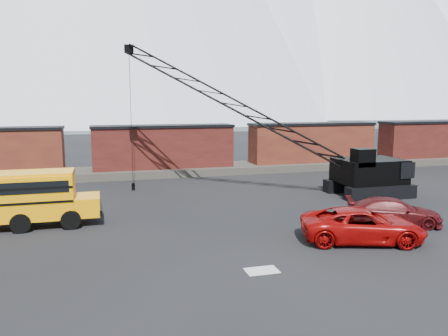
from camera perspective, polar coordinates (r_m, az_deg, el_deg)
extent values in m
plane|color=black|center=(22.55, 0.10, -9.75)|extent=(160.00, 160.00, 0.00)
cone|color=white|center=(410.20, 26.13, 16.92)|extent=(220.00, 220.00, 150.00)
cone|color=white|center=(350.64, -8.45, 20.05)|extent=(240.00, 240.00, 160.00)
cube|color=white|center=(360.66, -15.03, 9.16)|extent=(800.00, 80.00, 24.00)
cube|color=#4E4940|center=(43.51, -7.84, -0.36)|extent=(120.00, 5.00, 0.70)
cube|color=black|center=(43.43, -23.47, -0.16)|extent=(2.20, 2.40, 0.60)
cube|color=#511B17|center=(43.21, -7.91, 2.71)|extent=(13.50, 2.90, 4.00)
cube|color=black|center=(43.04, -7.97, 5.43)|extent=(13.70, 3.10, 0.25)
cube|color=black|center=(43.05, -13.41, 0.26)|extent=(2.20, 2.40, 0.60)
cube|color=black|center=(44.18, -2.46, 0.70)|extent=(2.20, 2.40, 0.60)
cube|color=#451813|center=(48.06, 11.37, 3.22)|extent=(13.50, 2.90, 4.00)
cube|color=black|center=(47.92, 11.44, 5.66)|extent=(13.70, 3.10, 0.25)
cube|color=black|center=(46.50, 6.69, 1.05)|extent=(2.20, 2.40, 0.60)
cube|color=black|center=(50.29, 15.58, 1.36)|extent=(2.20, 2.40, 0.60)
cube|color=#511B17|center=(57.14, 25.83, 3.37)|extent=(13.50, 2.90, 4.00)
cube|color=black|center=(57.02, 25.97, 5.42)|extent=(13.70, 3.10, 0.25)
cube|color=black|center=(54.62, 22.41, 1.58)|extent=(2.20, 2.40, 0.60)
cube|color=silver|center=(19.13, 4.96, -13.20)|extent=(1.40, 0.90, 0.02)
cube|color=#FF9F05|center=(27.08, -17.59, -4.59)|extent=(1.60, 2.30, 1.10)
cube|color=black|center=(27.13, -15.76, -5.14)|extent=(0.15, 2.45, 0.35)
cylinder|color=black|center=(26.45, -25.03, -6.55)|extent=(1.10, 0.35, 1.10)
cylinder|color=black|center=(28.65, -24.31, -5.38)|extent=(1.10, 0.35, 1.10)
cylinder|color=black|center=(26.14, -19.37, -6.40)|extent=(1.10, 0.35, 1.10)
cylinder|color=black|center=(28.37, -19.09, -5.21)|extent=(1.10, 0.35, 1.10)
imported|color=#9E0807|center=(23.61, 17.65, -7.12)|extent=(6.79, 4.62, 1.73)
imported|color=#4C0D10|center=(27.40, 21.24, -5.33)|extent=(5.76, 4.17, 1.55)
cube|color=black|center=(34.13, 19.81, -3.04)|extent=(5.50, 1.00, 1.00)
cube|color=black|center=(36.72, 16.92, -2.10)|extent=(5.50, 1.00, 1.00)
cube|color=black|center=(35.18, 18.42, -0.32)|extent=(4.80, 3.60, 1.80)
cube|color=black|center=(36.30, 21.05, 0.14)|extent=(1.20, 3.80, 1.20)
cube|color=black|center=(33.25, 17.68, 1.31)|extent=(1.40, 1.20, 1.30)
cube|color=black|center=(32.80, 18.20, 1.19)|extent=(1.20, 0.06, 0.90)
cube|color=black|center=(35.63, -12.33, 14.98)|extent=(0.70, 0.50, 0.60)
cylinder|color=black|center=(35.44, -12.03, 5.98)|extent=(0.04, 0.04, 10.85)
cube|color=black|center=(36.04, -11.77, -2.34)|extent=(0.25, 0.25, 0.50)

